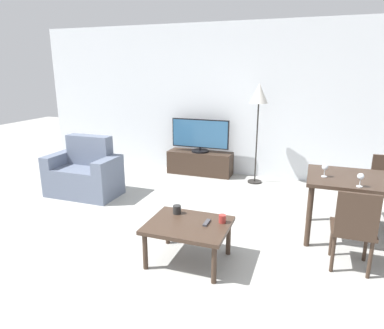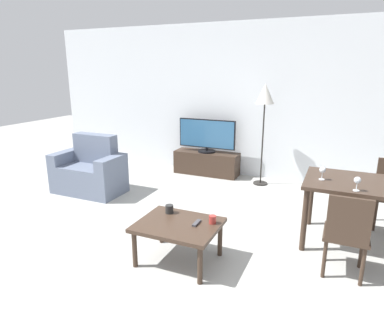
% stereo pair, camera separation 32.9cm
% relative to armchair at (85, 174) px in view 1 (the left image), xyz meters
% --- Properties ---
extents(ground_plane, '(18.00, 18.00, 0.00)m').
position_rel_armchair_xyz_m(ground_plane, '(1.85, -1.85, -0.33)').
color(ground_plane, '#9E9E99').
extents(wall_back, '(7.74, 0.06, 2.70)m').
position_rel_armchair_xyz_m(wall_back, '(1.85, 1.90, 1.02)').
color(wall_back, silver).
rests_on(wall_back, ground_plane).
extents(armchair, '(1.09, 0.62, 0.91)m').
position_rel_armchair_xyz_m(armchair, '(0.00, 0.00, 0.00)').
color(armchair, slate).
rests_on(armchair, ground_plane).
extents(tv_stand, '(1.20, 0.37, 0.43)m').
position_rel_armchair_xyz_m(tv_stand, '(1.35, 1.64, -0.12)').
color(tv_stand, '#38281E').
rests_on(tv_stand, ground_plane).
extents(tv, '(1.08, 0.32, 0.61)m').
position_rel_armchair_xyz_m(tv, '(1.35, 1.64, 0.40)').
color(tv, black).
rests_on(tv, tv_stand).
extents(coffee_table, '(0.81, 0.66, 0.42)m').
position_rel_armchair_xyz_m(coffee_table, '(2.20, -1.29, 0.04)').
color(coffee_table, '#38281E').
rests_on(coffee_table, ground_plane).
extents(dining_table, '(1.43, 0.83, 0.74)m').
position_rel_armchair_xyz_m(dining_table, '(3.99, -0.19, 0.33)').
color(dining_table, '#38281E').
rests_on(dining_table, ground_plane).
extents(dining_chair_near, '(0.40, 0.40, 0.84)m').
position_rel_armchair_xyz_m(dining_chair_near, '(3.74, -0.91, 0.14)').
color(dining_chair_near, '#38281E').
rests_on(dining_chair_near, ground_plane).
extents(floor_lamp, '(0.30, 0.30, 1.69)m').
position_rel_armchair_xyz_m(floor_lamp, '(2.41, 1.48, 1.11)').
color(floor_lamp, black).
rests_on(floor_lamp, ground_plane).
extents(remote_primary, '(0.04, 0.15, 0.02)m').
position_rel_armchair_xyz_m(remote_primary, '(2.38, -1.23, 0.10)').
color(remote_primary, '#38383D').
rests_on(remote_primary, coffee_table).
extents(cup_white_near, '(0.09, 0.09, 0.09)m').
position_rel_armchair_xyz_m(cup_white_near, '(2.00, -1.10, 0.14)').
color(cup_white_near, black).
rests_on(cup_white_near, coffee_table).
extents(cup_colored_far, '(0.07, 0.07, 0.08)m').
position_rel_armchair_xyz_m(cup_colored_far, '(2.52, -1.16, 0.13)').
color(cup_colored_far, maroon).
rests_on(cup_colored_far, coffee_table).
extents(wine_glass_left, '(0.07, 0.07, 0.15)m').
position_rel_armchair_xyz_m(wine_glass_left, '(3.79, -0.52, 0.52)').
color(wine_glass_left, silver).
rests_on(wine_glass_left, dining_table).
extents(wine_glass_center, '(0.07, 0.07, 0.15)m').
position_rel_armchair_xyz_m(wine_glass_center, '(3.46, -0.28, 0.52)').
color(wine_glass_center, silver).
rests_on(wine_glass_center, dining_table).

